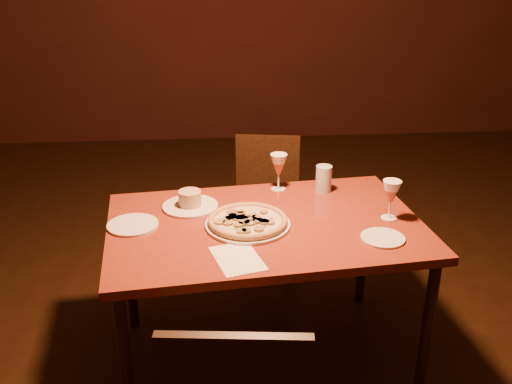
{
  "coord_description": "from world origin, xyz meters",
  "views": [
    {
      "loc": [
        -0.18,
        -2.0,
        1.77
      ],
      "look_at": [
        -0.01,
        0.19,
        0.82
      ],
      "focal_mm": 40.0,
      "sensor_mm": 36.0,
      "label": 1
    }
  ],
  "objects": [
    {
      "name": "ramekin_saucer",
      "position": [
        -0.29,
        0.32,
        0.73
      ],
      "size": [
        0.25,
        0.25,
        0.08
      ],
      "color": "silver",
      "rests_on": "dining_table"
    },
    {
      "name": "menu_card",
      "position": [
        -0.1,
        -0.15,
        0.7
      ],
      "size": [
        0.22,
        0.27,
        0.0
      ],
      "primitive_type": "cube",
      "rotation": [
        0.0,
        0.0,
        0.27
      ],
      "color": "silver",
      "rests_on": "dining_table"
    },
    {
      "name": "dining_table",
      "position": [
        0.03,
        0.14,
        0.64
      ],
      "size": [
        1.39,
        0.97,
        0.7
      ],
      "rotation": [
        0.0,
        0.0,
        0.1
      ],
      "color": "maroon",
      "rests_on": "floor"
    },
    {
      "name": "chair_far",
      "position": [
        0.12,
        1.02,
        0.43
      ],
      "size": [
        0.43,
        0.43,
        0.77
      ],
      "rotation": [
        0.0,
        0.0,
        -0.16
      ],
      "color": "black",
      "rests_on": "floor"
    },
    {
      "name": "wine_glass_right",
      "position": [
        0.56,
        0.14,
        0.79
      ],
      "size": [
        0.08,
        0.08,
        0.17
      ],
      "primitive_type": null,
      "color": "#B1674A",
      "rests_on": "dining_table"
    },
    {
      "name": "water_tumbler",
      "position": [
        0.33,
        0.46,
        0.76
      ],
      "size": [
        0.08,
        0.08,
        0.13
      ],
      "primitive_type": "cylinder",
      "color": "#ADB7BD",
      "rests_on": "dining_table"
    },
    {
      "name": "floor",
      "position": [
        0.0,
        0.0,
        0.0
      ],
      "size": [
        7.0,
        7.0,
        0.0
      ],
      "primitive_type": "plane",
      "color": "black",
      "rests_on": "ground"
    },
    {
      "name": "side_plate_left",
      "position": [
        -0.52,
        0.16,
        0.71
      ],
      "size": [
        0.21,
        0.21,
        0.01
      ],
      "primitive_type": "cylinder",
      "color": "silver",
      "rests_on": "dining_table"
    },
    {
      "name": "pizza_plate",
      "position": [
        -0.05,
        0.12,
        0.72
      ],
      "size": [
        0.35,
        0.35,
        0.04
      ],
      "color": "silver",
      "rests_on": "dining_table"
    },
    {
      "name": "side_plate_near",
      "position": [
        0.48,
        -0.04,
        0.71
      ],
      "size": [
        0.17,
        0.17,
        0.01
      ],
      "primitive_type": "cylinder",
      "color": "silver",
      "rests_on": "dining_table"
    },
    {
      "name": "wine_glass_far",
      "position": [
        0.12,
        0.5,
        0.79
      ],
      "size": [
        0.08,
        0.08,
        0.18
      ],
      "primitive_type": null,
      "color": "#B1674A",
      "rests_on": "dining_table"
    }
  ]
}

